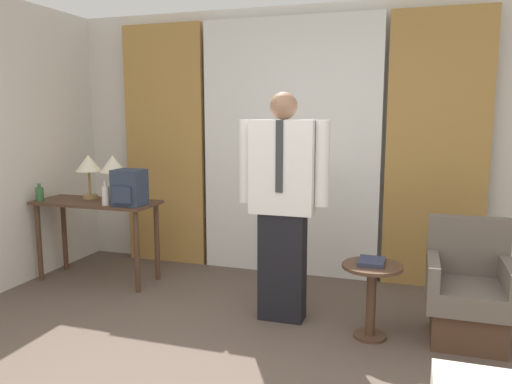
{
  "coord_description": "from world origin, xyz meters",
  "views": [
    {
      "loc": [
        1.22,
        -2.01,
        1.64
      ],
      "look_at": [
        0.07,
        1.56,
        1.05
      ],
      "focal_mm": 35.0,
      "sensor_mm": 36.0,
      "label": 1
    }
  ],
  "objects": [
    {
      "name": "desk",
      "position": [
        -1.73,
        2.08,
        0.66
      ],
      "size": [
        1.22,
        0.5,
        0.8
      ],
      "color": "#4C3323",
      "rests_on": "ground_plane"
    },
    {
      "name": "curtain_drape_left",
      "position": [
        -1.4,
        2.89,
        1.29
      ],
      "size": [
        0.91,
        0.06,
        2.58
      ],
      "color": "#B28442",
      "rests_on": "ground_plane"
    },
    {
      "name": "curtain_drape_right",
      "position": [
        1.4,
        2.89,
        1.29
      ],
      "size": [
        0.91,
        0.06,
        2.58
      ],
      "color": "#B28442",
      "rests_on": "ground_plane"
    },
    {
      "name": "book",
      "position": [
        0.95,
        1.6,
        0.57
      ],
      "size": [
        0.18,
        0.24,
        0.03
      ],
      "color": "#2D334C",
      "rests_on": "side_table"
    },
    {
      "name": "person",
      "position": [
        0.25,
        1.71,
        0.98
      ],
      "size": [
        0.72,
        0.24,
        1.81
      ],
      "color": "black",
      "rests_on": "ground_plane"
    },
    {
      "name": "armchair",
      "position": [
        1.63,
        1.76,
        0.33
      ],
      "size": [
        0.58,
        0.6,
        0.88
      ],
      "color": "#4C3323",
      "rests_on": "ground_plane"
    },
    {
      "name": "bottle_near_edge",
      "position": [
        -1.5,
        1.91,
        0.89
      ],
      "size": [
        0.07,
        0.07,
        0.22
      ],
      "color": "silver",
      "rests_on": "desk"
    },
    {
      "name": "wall_back",
      "position": [
        0.0,
        3.02,
        1.35
      ],
      "size": [
        10.0,
        0.06,
        2.7
      ],
      "color": "silver",
      "rests_on": "ground_plane"
    },
    {
      "name": "bottle_by_lamp",
      "position": [
        -2.26,
        1.91,
        0.87
      ],
      "size": [
        0.07,
        0.07,
        0.17
      ],
      "color": "#336638",
      "rests_on": "desk"
    },
    {
      "name": "side_table",
      "position": [
        0.96,
        1.57,
        0.38
      ],
      "size": [
        0.44,
        0.44,
        0.56
      ],
      "color": "#4C3323",
      "rests_on": "ground_plane"
    },
    {
      "name": "backpack",
      "position": [
        -1.29,
        1.97,
        0.96
      ],
      "size": [
        0.27,
        0.26,
        0.33
      ],
      "color": "#2D384C",
      "rests_on": "desk"
    },
    {
      "name": "curtain_sheer_center",
      "position": [
        0.0,
        2.89,
        1.29
      ],
      "size": [
        1.81,
        0.06,
        2.58
      ],
      "color": "white",
      "rests_on": "ground_plane"
    },
    {
      "name": "table_lamp_left",
      "position": [
        -1.87,
        2.18,
        1.13
      ],
      "size": [
        0.25,
        0.25,
        0.44
      ],
      "color": "#9E7F47",
      "rests_on": "desk"
    },
    {
      "name": "table_lamp_right",
      "position": [
        -1.59,
        2.18,
        1.13
      ],
      "size": [
        0.25,
        0.25,
        0.44
      ],
      "color": "#9E7F47",
      "rests_on": "desk"
    }
  ]
}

